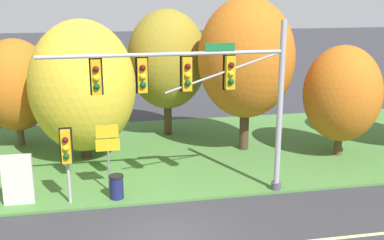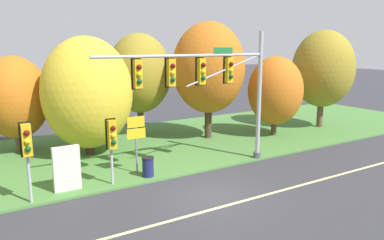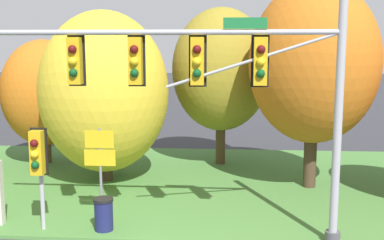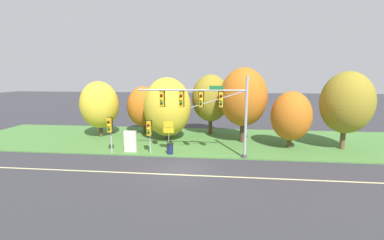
{
  "view_description": "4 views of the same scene",
  "coord_description": "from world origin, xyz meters",
  "px_view_note": "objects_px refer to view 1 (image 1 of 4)",
  "views": [
    {
      "loc": [
        -1.9,
        -14.09,
        7.83
      ],
      "look_at": [
        1.66,
        3.93,
        2.82
      ],
      "focal_mm": 45.0,
      "sensor_mm": 36.0,
      "label": 1
    },
    {
      "loc": [
        -8.27,
        -12.02,
        6.1
      ],
      "look_at": [
        1.01,
        3.2,
        2.5
      ],
      "focal_mm": 35.0,
      "sensor_mm": 36.0,
      "label": 2
    },
    {
      "loc": [
        2.02,
        -9.63,
        5.3
      ],
      "look_at": [
        0.95,
        4.66,
        3.04
      ],
      "focal_mm": 45.0,
      "sensor_mm": 36.0,
      "label": 3
    },
    {
      "loc": [
        2.68,
        -17.82,
        6.86
      ],
      "look_at": [
        0.3,
        4.62,
        2.84
      ],
      "focal_mm": 24.0,
      "sensor_mm": 36.0,
      "label": 4
    }
  ],
  "objects_px": {
    "tree_left_of_mast": "(16,85)",
    "tree_tall_centre": "(246,58)",
    "traffic_signal_mast": "(202,85)",
    "tree_behind_signpost": "(83,86)",
    "tree_right_far": "(342,94)",
    "route_sign_post": "(108,146)",
    "info_kiosk": "(18,180)",
    "tree_mid_verge": "(167,60)",
    "trash_bin": "(117,187)",
    "pedestrian_signal_further_along": "(66,151)"
  },
  "relations": [
    {
      "from": "route_sign_post",
      "to": "tree_right_far",
      "type": "relative_size",
      "value": 0.53
    },
    {
      "from": "tree_tall_centre",
      "to": "tree_right_far",
      "type": "bearing_deg",
      "value": -21.8
    },
    {
      "from": "traffic_signal_mast",
      "to": "tree_right_far",
      "type": "xyz_separation_m",
      "value": [
        7.48,
        3.41,
        -1.35
      ]
    },
    {
      "from": "tree_mid_verge",
      "to": "tree_left_of_mast",
      "type": "bearing_deg",
      "value": -177.08
    },
    {
      "from": "tree_tall_centre",
      "to": "pedestrian_signal_further_along",
      "type": "bearing_deg",
      "value": -149.06
    },
    {
      "from": "route_sign_post",
      "to": "tree_left_of_mast",
      "type": "relative_size",
      "value": 0.51
    },
    {
      "from": "tree_left_of_mast",
      "to": "tree_right_far",
      "type": "bearing_deg",
      "value": -16.7
    },
    {
      "from": "tree_right_far",
      "to": "traffic_signal_mast",
      "type": "bearing_deg",
      "value": -155.51
    },
    {
      "from": "route_sign_post",
      "to": "info_kiosk",
      "type": "bearing_deg",
      "value": -171.89
    },
    {
      "from": "trash_bin",
      "to": "info_kiosk",
      "type": "bearing_deg",
      "value": 176.49
    },
    {
      "from": "route_sign_post",
      "to": "tree_behind_signpost",
      "type": "xyz_separation_m",
      "value": [
        -0.96,
        4.32,
        1.55
      ]
    },
    {
      "from": "tree_behind_signpost",
      "to": "traffic_signal_mast",
      "type": "bearing_deg",
      "value": -50.71
    },
    {
      "from": "trash_bin",
      "to": "tree_tall_centre",
      "type": "bearing_deg",
      "value": 35.96
    },
    {
      "from": "traffic_signal_mast",
      "to": "tree_right_far",
      "type": "height_order",
      "value": "traffic_signal_mast"
    },
    {
      "from": "traffic_signal_mast",
      "to": "tree_mid_verge",
      "type": "relative_size",
      "value": 1.33
    },
    {
      "from": "tree_left_of_mast",
      "to": "tree_right_far",
      "type": "xyz_separation_m",
      "value": [
        15.23,
        -4.57,
        -0.11
      ]
    },
    {
      "from": "tree_left_of_mast",
      "to": "info_kiosk",
      "type": "xyz_separation_m",
      "value": [
        0.95,
        -7.37,
        -2.16
      ]
    },
    {
      "from": "traffic_signal_mast",
      "to": "tree_behind_signpost",
      "type": "height_order",
      "value": "traffic_signal_mast"
    },
    {
      "from": "route_sign_post",
      "to": "tree_behind_signpost",
      "type": "bearing_deg",
      "value": 102.48
    },
    {
      "from": "tree_behind_signpost",
      "to": "tree_left_of_mast",
      "type": "bearing_deg",
      "value": 142.23
    },
    {
      "from": "tree_right_far",
      "to": "info_kiosk",
      "type": "height_order",
      "value": "tree_right_far"
    },
    {
      "from": "tree_behind_signpost",
      "to": "trash_bin",
      "type": "relative_size",
      "value": 6.96
    },
    {
      "from": "tree_mid_verge",
      "to": "trash_bin",
      "type": "height_order",
      "value": "tree_mid_verge"
    },
    {
      "from": "route_sign_post",
      "to": "tree_tall_centre",
      "type": "relative_size",
      "value": 0.37
    },
    {
      "from": "trash_bin",
      "to": "tree_mid_verge",
      "type": "bearing_deg",
      "value": 68.44
    },
    {
      "from": "pedestrian_signal_further_along",
      "to": "tree_left_of_mast",
      "type": "xyz_separation_m",
      "value": [
        -2.8,
        7.82,
        1.0
      ]
    },
    {
      "from": "tree_left_of_mast",
      "to": "tree_behind_signpost",
      "type": "height_order",
      "value": "tree_behind_signpost"
    },
    {
      "from": "route_sign_post",
      "to": "trash_bin",
      "type": "relative_size",
      "value": 3.0
    },
    {
      "from": "tree_tall_centre",
      "to": "info_kiosk",
      "type": "bearing_deg",
      "value": -155.97
    },
    {
      "from": "traffic_signal_mast",
      "to": "tree_tall_centre",
      "type": "distance_m",
      "value": 6.06
    },
    {
      "from": "info_kiosk",
      "to": "traffic_signal_mast",
      "type": "bearing_deg",
      "value": -5.06
    },
    {
      "from": "route_sign_post",
      "to": "info_kiosk",
      "type": "xyz_separation_m",
      "value": [
        -3.33,
        -0.47,
        -0.93
      ]
    },
    {
      "from": "tree_mid_verge",
      "to": "tree_behind_signpost",
      "type": "bearing_deg",
      "value": -145.73
    },
    {
      "from": "tree_behind_signpost",
      "to": "tree_mid_verge",
      "type": "height_order",
      "value": "tree_mid_verge"
    },
    {
      "from": "tree_mid_verge",
      "to": "trash_bin",
      "type": "distance_m",
      "value": 9.33
    },
    {
      "from": "traffic_signal_mast",
      "to": "route_sign_post",
      "type": "bearing_deg",
      "value": 162.72
    },
    {
      "from": "traffic_signal_mast",
      "to": "tree_tall_centre",
      "type": "relative_size",
      "value": 1.21
    },
    {
      "from": "tree_left_of_mast",
      "to": "tree_tall_centre",
      "type": "distance_m",
      "value": 11.48
    },
    {
      "from": "pedestrian_signal_further_along",
      "to": "tree_right_far",
      "type": "xyz_separation_m",
      "value": [
        12.43,
        3.25,
        0.89
      ]
    },
    {
      "from": "pedestrian_signal_further_along",
      "to": "trash_bin",
      "type": "xyz_separation_m",
      "value": [
        1.73,
        0.22,
        -1.64
      ]
    },
    {
      "from": "traffic_signal_mast",
      "to": "tree_right_far",
      "type": "bearing_deg",
      "value": 24.49
    },
    {
      "from": "tree_mid_verge",
      "to": "info_kiosk",
      "type": "relative_size",
      "value": 3.56
    },
    {
      "from": "traffic_signal_mast",
      "to": "tree_left_of_mast",
      "type": "distance_m",
      "value": 11.19
    },
    {
      "from": "traffic_signal_mast",
      "to": "tree_behind_signpost",
      "type": "relative_size",
      "value": 1.39
    },
    {
      "from": "tree_left_of_mast",
      "to": "tree_mid_verge",
      "type": "xyz_separation_m",
      "value": [
        7.69,
        0.39,
        1.01
      ]
    },
    {
      "from": "pedestrian_signal_further_along",
      "to": "route_sign_post",
      "type": "bearing_deg",
      "value": 31.61
    },
    {
      "from": "tree_left_of_mast",
      "to": "trash_bin",
      "type": "bearing_deg",
      "value": -59.18
    },
    {
      "from": "tree_left_of_mast",
      "to": "tree_behind_signpost",
      "type": "xyz_separation_m",
      "value": [
        3.33,
        -2.58,
        0.32
      ]
    },
    {
      "from": "tree_left_of_mast",
      "to": "tree_tall_centre",
      "type": "bearing_deg",
      "value": -14.68
    },
    {
      "from": "traffic_signal_mast",
      "to": "trash_bin",
      "type": "bearing_deg",
      "value": 173.22
    }
  ]
}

